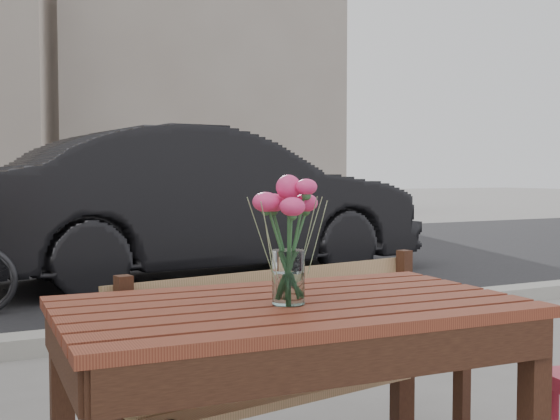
# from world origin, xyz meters

# --- Properties ---
(street) EXTENTS (30.00, 8.12, 0.12)m
(street) POSITION_xyz_m (0.00, 5.06, 0.03)
(street) COLOR black
(street) RESTS_ON ground
(main_table) EXTENTS (1.29, 0.79, 0.77)m
(main_table) POSITION_xyz_m (-0.09, 0.14, 0.65)
(main_table) COLOR maroon
(main_table) RESTS_ON ground
(main_bench) EXTENTS (1.38, 0.59, 0.83)m
(main_bench) POSITION_xyz_m (0.17, 0.60, 0.50)
(main_bench) COLOR #94774C
(main_bench) RESTS_ON ground
(main_vase) EXTENTS (0.19, 0.19, 0.34)m
(main_vase) POSITION_xyz_m (-0.12, 0.10, 0.99)
(main_vase) COLOR white
(main_vase) RESTS_ON main_table
(parked_car) EXTENTS (4.94, 2.12, 1.58)m
(parked_car) POSITION_xyz_m (1.66, 5.53, 0.79)
(parked_car) COLOR black
(parked_car) RESTS_ON ground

